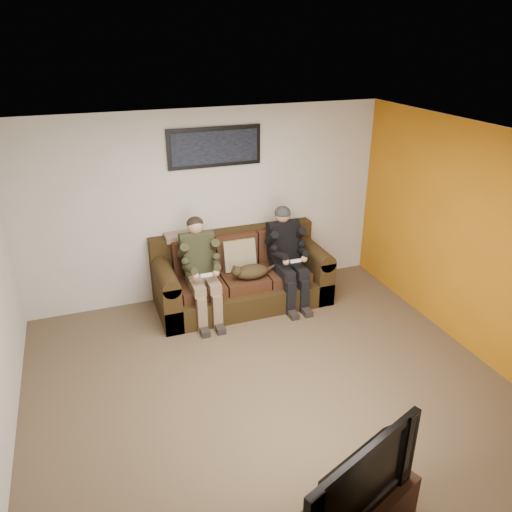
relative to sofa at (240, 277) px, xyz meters
name	(u,v)px	position (x,y,z in m)	size (l,w,h in m)	color
floor	(266,383)	(-0.32, -1.83, -0.36)	(5.00, 5.00, 0.00)	brown
ceiling	(269,142)	(-0.32, -1.83, 2.24)	(5.00, 5.00, 0.00)	silver
wall_back	(208,206)	(-0.32, 0.42, 0.94)	(5.00, 5.00, 0.00)	beige
wall_front	(406,437)	(-0.32, -4.08, 0.94)	(5.00, 5.00, 0.00)	beige
wall_right	(473,242)	(2.18, -1.83, 0.94)	(4.50, 4.50, 0.00)	beige
accent_wall_right	(473,242)	(2.17, -1.83, 0.94)	(4.50, 4.50, 0.00)	#BB7012
sofa	(240,277)	(0.00, 0.00, 0.00)	(2.34, 1.01, 0.96)	#30220E
throw_pillow	(239,255)	(0.00, 0.04, 0.32)	(0.45, 0.13, 0.42)	#988B63
throw_blanket	(183,236)	(-0.71, 0.29, 0.59)	(0.48, 0.23, 0.08)	tan
person_left	(200,264)	(-0.60, -0.20, 0.39)	(0.51, 0.87, 1.32)	#826B51
person_right	(287,250)	(0.60, -0.20, 0.39)	(0.51, 0.86, 1.33)	black
cat	(250,272)	(0.04, -0.29, 0.21)	(0.66, 0.26, 0.24)	#43341A
framed_poster	(215,147)	(-0.20, 0.38, 1.74)	(1.25, 0.05, 0.52)	black
television	(350,476)	(-0.47, -3.78, 0.37)	(1.14, 0.15, 0.66)	black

